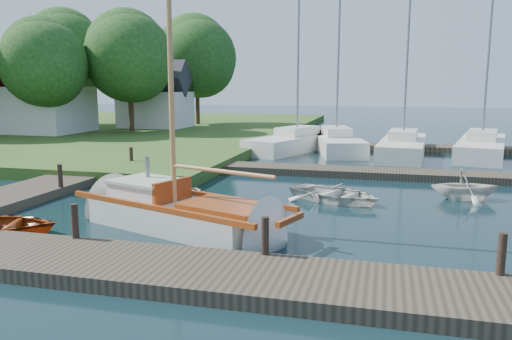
% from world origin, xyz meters
% --- Properties ---
extents(ground, '(160.00, 160.00, 0.00)m').
position_xyz_m(ground, '(0.00, 0.00, 0.00)').
color(ground, black).
rests_on(ground, ground).
extents(near_dock, '(18.00, 2.20, 0.30)m').
position_xyz_m(near_dock, '(0.00, -6.00, 0.15)').
color(near_dock, '#312920').
rests_on(near_dock, ground).
extents(left_dock, '(2.20, 18.00, 0.30)m').
position_xyz_m(left_dock, '(-8.00, 2.00, 0.15)').
color(left_dock, '#312920').
rests_on(left_dock, ground).
extents(far_dock, '(14.00, 1.60, 0.30)m').
position_xyz_m(far_dock, '(2.00, 6.50, 0.15)').
color(far_dock, '#312920').
rests_on(far_dock, ground).
extents(pontoon, '(30.00, 1.60, 0.30)m').
position_xyz_m(pontoon, '(10.00, 16.00, 0.15)').
color(pontoon, '#312920').
rests_on(pontoon, ground).
extents(shore, '(50.00, 40.00, 0.50)m').
position_xyz_m(shore, '(-28.00, 22.00, 0.25)').
color(shore, '#2C4D1C').
rests_on(shore, ground).
extents(mooring_post_1, '(0.16, 0.16, 0.80)m').
position_xyz_m(mooring_post_1, '(-3.00, -5.00, 0.70)').
color(mooring_post_1, black).
rests_on(mooring_post_1, near_dock).
extents(mooring_post_2, '(0.16, 0.16, 0.80)m').
position_xyz_m(mooring_post_2, '(1.50, -5.00, 0.70)').
color(mooring_post_2, black).
rests_on(mooring_post_2, near_dock).
extents(mooring_post_3, '(0.16, 0.16, 0.80)m').
position_xyz_m(mooring_post_3, '(6.00, -5.00, 0.70)').
color(mooring_post_3, black).
rests_on(mooring_post_3, near_dock).
extents(mooring_post_4, '(0.16, 0.16, 0.80)m').
position_xyz_m(mooring_post_4, '(-7.00, 0.00, 0.70)').
color(mooring_post_4, black).
rests_on(mooring_post_4, left_dock).
extents(mooring_post_5, '(0.16, 0.16, 0.80)m').
position_xyz_m(mooring_post_5, '(-7.00, 5.00, 0.70)').
color(mooring_post_5, black).
rests_on(mooring_post_5, left_dock).
extents(sailboat, '(7.39, 4.24, 9.83)m').
position_xyz_m(sailboat, '(-1.25, -2.71, 0.34)').
color(sailboat, beige).
rests_on(sailboat, ground).
extents(tender_a, '(4.40, 3.74, 0.77)m').
position_xyz_m(tender_a, '(-3.17, 0.24, 0.39)').
color(tender_a, beige).
rests_on(tender_a, ground).
extents(tender_c, '(3.88, 3.48, 0.66)m').
position_xyz_m(tender_c, '(2.29, 1.58, 0.33)').
color(tender_c, beige).
rests_on(tender_c, ground).
extents(tender_d, '(2.50, 2.26, 1.15)m').
position_xyz_m(tender_d, '(6.47, 2.87, 0.58)').
color(tender_d, beige).
rests_on(tender_d, ground).
extents(marina_boat_0, '(5.04, 8.39, 10.47)m').
position_xyz_m(marina_boat_0, '(-1.20, 14.18, 0.57)').
color(marina_boat_0, beige).
rests_on(marina_boat_0, ground).
extents(marina_boat_1, '(4.10, 8.26, 11.13)m').
position_xyz_m(marina_boat_1, '(1.04, 14.56, 0.57)').
color(marina_boat_1, beige).
rests_on(marina_boat_1, ground).
extents(marina_boat_2, '(2.91, 8.33, 11.25)m').
position_xyz_m(marina_boat_2, '(4.77, 13.48, 0.57)').
color(marina_boat_2, beige).
rests_on(marina_boat_2, ground).
extents(marina_boat_3, '(3.91, 8.70, 10.58)m').
position_xyz_m(marina_boat_3, '(8.89, 14.35, 0.57)').
color(marina_boat_3, beige).
rests_on(marina_boat_3, ground).
extents(house_a, '(6.30, 5.00, 6.29)m').
position_xyz_m(house_a, '(-20.00, 16.00, 2.96)').
color(house_a, silver).
rests_on(house_a, shore).
extents(house_c, '(5.25, 4.00, 5.28)m').
position_xyz_m(house_c, '(-14.00, 22.00, 2.58)').
color(house_c, silver).
rests_on(house_c, shore).
extents(tree_2, '(5.83, 5.75, 7.82)m').
position_xyz_m(tree_2, '(-18.00, 14.05, 5.25)').
color(tree_2, '#332114').
rests_on(tree_2, shore).
extents(tree_3, '(6.41, 6.38, 8.74)m').
position_xyz_m(tree_3, '(-14.00, 18.05, 5.81)').
color(tree_3, '#332114').
rests_on(tree_3, shore).
extents(tree_4, '(7.01, 7.01, 9.66)m').
position_xyz_m(tree_4, '(-22.00, 22.05, 6.37)').
color(tree_4, '#332114').
rests_on(tree_4, shore).
extents(tree_7, '(6.83, 6.83, 9.38)m').
position_xyz_m(tree_7, '(-12.00, 26.05, 6.20)').
color(tree_7, '#332114').
rests_on(tree_7, shore).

